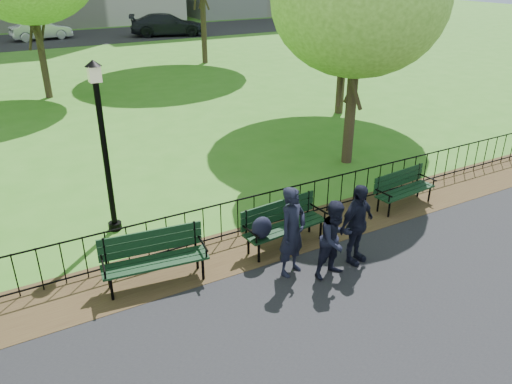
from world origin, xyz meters
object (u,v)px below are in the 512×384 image
tree_near_e (359,1)px  person_right (357,224)px  person_mid (335,239)px  sedan_dark (167,25)px  lamppost (104,143)px  park_bench_right_a (403,185)px  person_left (292,232)px  sedan_silver (41,30)px  park_bench_left_a (153,252)px  park_bench_main (274,223)px

tree_near_e → person_right: (-3.32, -4.35, -3.66)m
person_mid → sedan_dark: sedan_dark is taller
lamppost → tree_near_e: 7.56m
park_bench_right_a → tree_near_e: size_ratio=0.27×
park_bench_right_a → tree_near_e: tree_near_e is taller
tree_near_e → sedan_dark: tree_near_e is taller
tree_near_e → sedan_dark: bearing=80.2°
person_left → person_right: size_ratio=1.07×
sedan_silver → person_mid: bearing=174.4°
park_bench_left_a → tree_near_e: (6.98, 3.05, 3.88)m
park_bench_right_a → lamppost: lamppost is taller
sedan_dark → park_bench_right_a: bearing=-171.7°
park_bench_right_a → lamppost: bearing=155.3°
lamppost → person_mid: 5.12m
sedan_silver → person_left: bearing=173.4°
person_left → person_right: bearing=-32.1°
person_mid → sedan_silver: person_mid is taller
person_right → park_bench_main: bearing=122.4°
park_bench_left_a → lamppost: size_ratio=0.53×
park_bench_left_a → person_mid: 3.36m
park_bench_right_a → person_right: size_ratio=1.04×
park_bench_main → tree_near_e: 6.74m
park_bench_main → park_bench_left_a: (-2.48, 0.17, -0.03)m
person_right → lamppost: bearing=122.1°
person_left → person_mid: 0.81m
lamppost → sedan_dark: 31.33m
park_bench_main → person_mid: person_mid is taller
park_bench_main → person_right: (1.19, -1.13, 0.19)m
park_bench_main → lamppost: bearing=131.2°
tree_near_e → park_bench_left_a: bearing=-156.4°
park_bench_main → tree_near_e: size_ratio=0.29×
park_bench_left_a → tree_near_e: size_ratio=0.30×
sedan_silver → park_bench_main: bearing=173.5°
person_mid → sedan_dark: bearing=70.5°
park_bench_left_a → sedan_dark: 33.44m
person_left → person_right: person_left is taller
tree_near_e → sedan_silver: bearing=97.6°
park_bench_main → sedan_silver: 34.00m
tree_near_e → person_left: 7.13m
lamppost → person_mid: size_ratio=2.42×
person_left → person_mid: (0.65, -0.47, -0.12)m
park_bench_left_a → tree_near_e: 8.55m
park_bench_left_a → sedan_silver: size_ratio=0.46×
tree_near_e → person_mid: bearing=-131.2°
park_bench_right_a → person_right: bearing=-157.2°
park_bench_left_a → tree_near_e: bearing=30.9°
park_bench_main → sedan_dark: 32.81m
park_bench_right_a → sedan_silver: 33.91m
park_bench_left_a → lamppost: 2.75m
park_bench_main → park_bench_right_a: bearing=-0.8°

